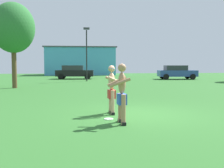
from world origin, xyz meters
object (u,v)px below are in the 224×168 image
Objects in this scene: frisbee at (109,119)px; lamp_post at (87,48)px; tree_right_field at (13,28)px; car_blue_mid_lot at (177,72)px; car_black_near_post at (74,72)px; player_in_blue at (122,92)px; player_with_cap at (112,87)px.

lamp_post reaches higher than frisbee.
lamp_post is 8.88m from tree_right_field.
frisbee is at bearing -89.31° from lamp_post.
car_blue_mid_lot is 10.87m from lamp_post.
car_black_near_post is 0.73× the size of tree_right_field.
lamp_post is at bearing 91.61° from player_in_blue.
player_in_blue is 0.39× the size of car_black_near_post.
frisbee is 0.05× the size of tree_right_field.
player_with_cap is 5.90× the size of frisbee.
lamp_post reaches higher than car_black_near_post.
player_with_cap is 1.53m from player_in_blue.
frisbee is 0.06× the size of car_black_near_post.
car_black_near_post is 0.83× the size of lamp_post.
lamp_post reaches higher than player_in_blue.
lamp_post reaches higher than player_with_cap.
tree_right_field is (-5.61, 11.62, 4.28)m from frisbee.
frisbee is at bearing -64.23° from tree_right_field.
lamp_post is at bearing -167.30° from car_blue_mid_lot.
frisbee is (-0.31, 0.61, -0.92)m from player_in_blue.
player_in_blue is 6.06× the size of frisbee.
frisbee is (-0.21, -0.92, -0.92)m from player_with_cap.
lamp_post is (-0.43, 17.69, 2.39)m from player_with_cap.
frisbee is 23.03m from car_black_near_post.
tree_right_field is at bearing 118.54° from player_with_cap.
car_blue_mid_lot is 18.59m from tree_right_field.
tree_right_field is at bearing -127.56° from lamp_post.
car_blue_mid_lot is 0.72× the size of tree_right_field.
player_with_cap reaches higher than frisbee.
player_in_blue is 0.40× the size of car_blue_mid_lot.
player_in_blue is at bearing -64.15° from tree_right_field.
lamp_post is 0.88× the size of tree_right_field.
tree_right_field is at bearing 115.77° from frisbee.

